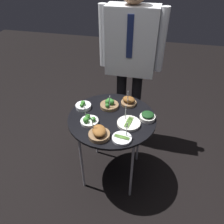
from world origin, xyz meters
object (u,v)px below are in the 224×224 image
(bowl_broccoli_near_rim, at_px, (83,106))
(bowl_spinach_back_right, at_px, (148,116))
(bowl_asparagus_far_rim, at_px, (129,123))
(bowl_roast_front_right, at_px, (99,133))
(waiter_figure, at_px, (131,50))
(bowl_roast_front_left, at_px, (129,101))
(bowl_broccoli_front_center, at_px, (89,120))
(bowl_asparagus_mid_right, at_px, (122,138))
(bowl_broccoli_mid_left, at_px, (109,104))
(serving_cart, at_px, (112,121))

(bowl_broccoli_near_rim, distance_m, bowl_spinach_back_right, 0.55)
(bowl_asparagus_far_rim, relative_size, bowl_roast_front_right, 1.14)
(bowl_spinach_back_right, height_order, waiter_figure, waiter_figure)
(bowl_roast_front_left, relative_size, bowl_broccoli_near_rim, 1.16)
(bowl_asparagus_far_rim, bearing_deg, bowl_roast_front_left, 99.88)
(bowl_spinach_back_right, bearing_deg, bowl_roast_front_right, -138.05)
(waiter_figure, bearing_deg, bowl_broccoli_near_rim, -120.72)
(bowl_roast_front_right, bearing_deg, bowl_spinach_back_right, 41.95)
(bowl_spinach_back_right, bearing_deg, bowl_broccoli_near_rim, 176.80)
(bowl_broccoli_front_center, height_order, bowl_asparagus_mid_right, bowl_asparagus_mid_right)
(bowl_asparagus_mid_right, bearing_deg, waiter_figure, 95.94)
(bowl_asparagus_far_rim, xyz_separation_m, bowl_broccoli_front_center, (-0.30, -0.05, 0.01))
(bowl_broccoli_near_rim, bearing_deg, bowl_broccoli_mid_left, 17.25)
(bowl_roast_front_right, xyz_separation_m, bowl_broccoli_front_center, (-0.12, 0.14, -0.01))
(bowl_broccoli_near_rim, bearing_deg, bowl_roast_front_left, 21.48)
(serving_cart, bearing_deg, waiter_figure, 85.90)
(bowl_asparagus_far_rim, bearing_deg, bowl_roast_front_right, -134.93)
(bowl_spinach_back_right, distance_m, bowl_asparagus_mid_right, 0.31)
(bowl_asparagus_mid_right, distance_m, bowl_broccoli_mid_left, 0.41)
(bowl_broccoli_front_center, bearing_deg, bowl_asparagus_far_rim, 9.07)
(bowl_roast_front_right, xyz_separation_m, waiter_figure, (0.08, 0.83, 0.31))
(bowl_broccoli_front_center, relative_size, bowl_asparagus_mid_right, 1.00)
(bowl_asparagus_far_rim, relative_size, bowl_broccoli_near_rim, 1.36)
(bowl_asparagus_far_rim, relative_size, bowl_broccoli_mid_left, 1.14)
(serving_cart, relative_size, bowl_roast_front_right, 4.53)
(bowl_broccoli_front_center, bearing_deg, waiter_figure, 74.18)
(bowl_asparagus_far_rim, xyz_separation_m, bowl_roast_front_left, (-0.05, 0.27, 0.02))
(bowl_broccoli_front_center, relative_size, bowl_broccoli_near_rim, 1.07)
(bowl_asparagus_far_rim, bearing_deg, bowl_spinach_back_right, 37.10)
(waiter_figure, bearing_deg, bowl_asparagus_mid_right, -84.06)
(bowl_broccoli_near_rim, height_order, waiter_figure, waiter_figure)
(bowl_broccoli_near_rim, bearing_deg, bowl_broccoli_front_center, -58.32)
(bowl_broccoli_front_center, xyz_separation_m, waiter_figure, (0.20, 0.70, 0.32))
(serving_cart, height_order, bowl_asparagus_far_rim, bowl_asparagus_far_rim)
(bowl_spinach_back_right, bearing_deg, bowl_roast_front_left, 136.04)
(bowl_spinach_back_right, xyz_separation_m, bowl_broccoli_mid_left, (-0.33, 0.10, -0.00))
(bowl_spinach_back_right, distance_m, waiter_figure, 0.68)
(bowl_broccoli_front_center, distance_m, bowl_broccoli_mid_left, 0.26)
(bowl_asparagus_far_rim, height_order, bowl_broccoli_front_center, bowl_asparagus_far_rim)
(serving_cart, bearing_deg, bowl_spinach_back_right, 7.69)
(bowl_asparagus_mid_right, bearing_deg, bowl_asparagus_far_rim, 83.84)
(serving_cart, height_order, bowl_broccoli_mid_left, bowl_broccoli_mid_left)
(bowl_broccoli_mid_left, bearing_deg, bowl_asparagus_mid_right, -63.77)
(waiter_figure, bearing_deg, bowl_broccoli_front_center, -105.82)
(serving_cart, distance_m, bowl_asparagus_mid_right, 0.27)
(bowl_asparagus_far_rim, bearing_deg, bowl_asparagus_mid_right, -96.16)
(serving_cart, bearing_deg, bowl_roast_front_right, -98.40)
(bowl_broccoli_mid_left, bearing_deg, bowl_roast_front_right, -87.23)
(bowl_broccoli_near_rim, distance_m, bowl_broccoli_mid_left, 0.22)
(serving_cart, bearing_deg, bowl_roast_front_left, 64.98)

